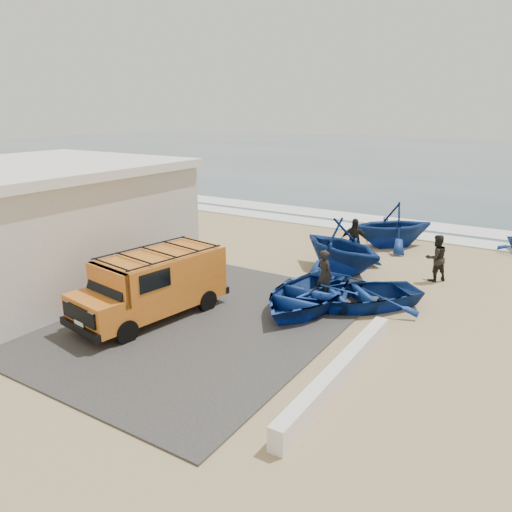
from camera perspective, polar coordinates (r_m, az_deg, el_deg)
The scene contains 15 objects.
ground at distance 16.75m, azimuth -2.35°, elevation -5.11°, with size 160.00×160.00×0.00m, color tan.
slab at distance 16.51m, azimuth -12.10°, elevation -5.72°, with size 12.00×10.00×0.05m, color #403D3A.
ocean at distance 69.63m, azimuth 25.19°, elevation 9.99°, with size 180.00×88.00×0.01m, color #385166.
surf_line at distance 27.04m, azimuth 12.22°, elevation 3.06°, with size 180.00×1.60×0.06m, color white.
surf_wash at distance 29.35m, azimuth 13.93°, elevation 3.99°, with size 180.00×2.20×0.04m, color white.
building at distance 20.01m, azimuth -23.91°, elevation 3.56°, with size 8.40×9.40×4.30m.
parapet at distance 12.08m, azimuth 9.52°, elevation -13.01°, with size 0.35×6.00×0.55m, color silver.
van at distance 15.42m, azimuth -11.60°, elevation -3.02°, with size 2.59×5.01×2.05m.
boat_near_left at distance 16.07m, azimuth 5.73°, elevation -4.37°, with size 3.20×4.48×0.93m, color navy.
boat_near_right at distance 16.39m, azimuth 11.43°, elevation -4.33°, with size 2.96×4.14×0.86m, color navy.
boat_mid_left at distance 19.66m, azimuth 9.76°, elevation 1.21°, with size 3.45×4.00×2.10m, color navy.
boat_far_left at distance 23.76m, azimuth 15.25°, elevation 3.49°, with size 3.39×3.93×2.07m, color navy.
fisherman_front at distance 16.66m, azimuth 7.81°, elevation -2.19°, with size 0.63×0.42×1.74m, color black.
fisherman_middle at distance 19.54m, azimuth 19.88°, elevation -0.20°, with size 0.85×0.66×1.75m, color black.
fisherman_back at distance 20.83m, azimuth 11.11°, elevation 1.70°, with size 1.11×0.46×1.89m, color black.
Camera 1 is at (8.87, -12.78, 6.20)m, focal length 35.00 mm.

